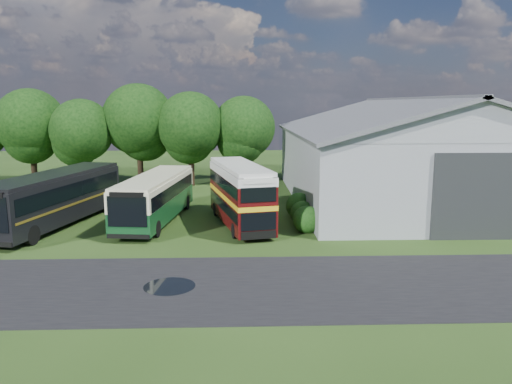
{
  "coord_description": "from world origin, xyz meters",
  "views": [
    {
      "loc": [
        1.48,
        -23.33,
        7.7
      ],
      "look_at": [
        2.58,
        8.0,
        2.13
      ],
      "focal_mm": 35.0,
      "sensor_mm": 36.0,
      "label": 1
    }
  ],
  "objects_px": {
    "storage_shed": "(408,149)",
    "bus_green_single": "(156,197)",
    "bus_maroon_double": "(240,195)",
    "bus_dark_single": "(55,198)"
  },
  "relations": [
    {
      "from": "bus_maroon_double",
      "to": "bus_green_single",
      "type": "bearing_deg",
      "value": 155.15
    },
    {
      "from": "storage_shed",
      "to": "bus_dark_single",
      "type": "bearing_deg",
      "value": -162.86
    },
    {
      "from": "storage_shed",
      "to": "bus_maroon_double",
      "type": "bearing_deg",
      "value": -149.03
    },
    {
      "from": "bus_maroon_double",
      "to": "bus_dark_single",
      "type": "xyz_separation_m",
      "value": [
        -11.75,
        0.3,
        -0.16
      ]
    },
    {
      "from": "storage_shed",
      "to": "bus_maroon_double",
      "type": "relative_size",
      "value": 2.63
    },
    {
      "from": "bus_maroon_double",
      "to": "bus_dark_single",
      "type": "bearing_deg",
      "value": 165.84
    },
    {
      "from": "storage_shed",
      "to": "bus_maroon_double",
      "type": "height_order",
      "value": "storage_shed"
    },
    {
      "from": "bus_dark_single",
      "to": "storage_shed",
      "type": "bearing_deg",
      "value": 29.96
    },
    {
      "from": "storage_shed",
      "to": "bus_green_single",
      "type": "height_order",
      "value": "storage_shed"
    },
    {
      "from": "storage_shed",
      "to": "bus_green_single",
      "type": "xyz_separation_m",
      "value": [
        -18.98,
        -6.88,
        -2.53
      ]
    }
  ]
}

